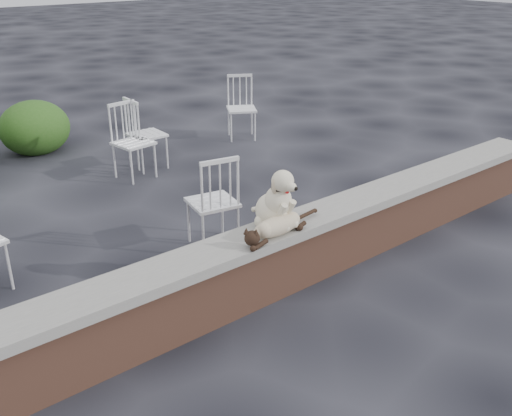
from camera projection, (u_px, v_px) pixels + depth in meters
ground at (328, 266)px, 5.29m from camera, size 60.00×60.00×0.00m
brick_wall at (329, 242)px, 5.19m from camera, size 6.00×0.30×0.50m
capstone at (331, 212)px, 5.08m from camera, size 6.20×0.40×0.08m
dog at (273, 196)px, 4.63m from camera, size 0.37×0.47×0.51m
cat at (277, 225)px, 4.54m from camera, size 1.06×0.34×0.18m
chair_d at (242, 108)px, 8.77m from camera, size 0.77×0.77×0.94m
chair_b at (133, 142)px, 7.20m from camera, size 0.63×0.63×0.94m
chair_e at (147, 133)px, 7.54m from camera, size 0.57×0.57×0.94m
chair_c at (212, 200)px, 5.49m from camera, size 0.66×0.66×0.94m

